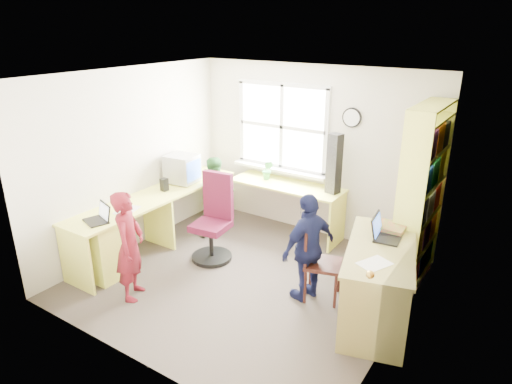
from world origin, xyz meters
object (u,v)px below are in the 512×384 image
bookshelf (421,200)px  laptop_right (383,232)px  person_green (217,196)px  cd_tower (334,164)px  right_desk (379,267)px  potted_plant (268,170)px  swivel_chair (214,223)px  wooden_chair (318,258)px  l_desk (147,228)px  person_navy (308,248)px  laptop_left (99,217)px  person_red (130,246)px  crt_monitor (182,169)px

bookshelf → laptop_right: bookshelf is taller
laptop_right → person_green: person_green is taller
bookshelf → cd_tower: size_ratio=2.58×
right_desk → potted_plant: 2.53m
swivel_chair → bookshelf: bearing=14.6°
person_green → wooden_chair: bearing=-88.6°
l_desk → cd_tower: (1.74, 1.75, 0.70)m
potted_plant → person_green: size_ratio=0.25×
bookshelf → cd_tower: (-1.21, 0.28, 0.15)m
swivel_chair → wooden_chair: bearing=-11.2°
potted_plant → wooden_chair: bearing=-41.5°
person_green → person_navy: (1.85, -0.76, 0.04)m
swivel_chair → potted_plant: (0.07, 1.18, 0.41)m
l_desk → laptop_right: 2.91m
bookshelf → laptop_left: (-3.08, -2.07, -0.20)m
l_desk → person_red: (0.46, -0.68, 0.17)m
cd_tower → laptop_right: bearing=-31.6°
right_desk → potted_plant: (-2.15, 1.29, 0.30)m
wooden_chair → cd_tower: (-0.44, 1.31, 0.68)m
person_green → right_desk: bearing=-83.7°
person_green → swivel_chair: bearing=-124.5°
laptop_left → cd_tower: cd_tower is taller
laptop_left → person_green: person_green is taller
bookshelf → wooden_chair: (-0.78, -1.03, -0.52)m
laptop_left → bookshelf: bearing=51.9°
bookshelf → person_navy: size_ratio=1.69×
laptop_left → cd_tower: bearing=69.6°
cd_tower → person_red: size_ratio=0.65×
laptop_right → person_red: person_red is taller
bookshelf → swivel_chair: 2.54m
cd_tower → right_desk: bearing=-35.3°
crt_monitor → person_green: size_ratio=0.39×
wooden_chair → laptop_right: (0.63, 0.23, 0.39)m
bookshelf → crt_monitor: (-3.19, -0.52, -0.05)m
right_desk → person_green: person_green is taller
wooden_chair → potted_plant: (-1.46, 1.29, 0.41)m
cd_tower → potted_plant: bearing=-164.7°
laptop_right → person_navy: person_navy is taller
bookshelf → potted_plant: (-2.24, 0.26, -0.11)m
laptop_right → person_green: size_ratio=0.33×
right_desk → laptop_right: laptop_right is taller
swivel_chair → person_red: size_ratio=0.90×
crt_monitor → person_red: bearing=-73.1°
right_desk → person_red: 2.66m
crt_monitor → laptop_right: (3.04, -0.29, -0.08)m
crt_monitor → laptop_right: crt_monitor is taller
swivel_chair → cd_tower: cd_tower is taller
right_desk → person_green: size_ratio=1.33×
l_desk → laptop_right: size_ratio=7.86×
right_desk → wooden_chair: wooden_chair is taller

